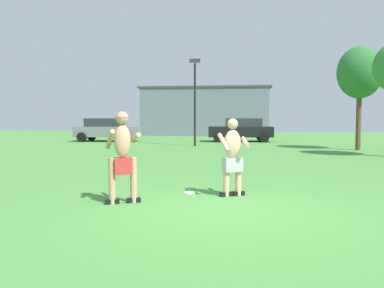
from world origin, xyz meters
name	(u,v)px	position (x,y,z in m)	size (l,w,h in m)	color
ground_plane	(225,211)	(0.00, 0.00, 0.00)	(80.00, 80.00, 0.00)	#4C8E3D
player_with_cap	(122,152)	(-1.97, 0.40, 0.98)	(0.79, 0.71, 1.77)	black
player_in_gray	(233,156)	(0.09, 1.37, 0.85)	(0.68, 0.74, 1.62)	black
frisbee	(189,193)	(-0.84, 1.55, 0.01)	(0.25, 0.25, 0.03)	white
car_black_near_post	(241,129)	(0.18, 20.63, 0.82)	(4.43, 2.31, 1.58)	black
car_gray_mid_lot	(107,129)	(-8.93, 19.73, 0.82)	(4.30, 2.02, 1.58)	slate
lamp_post	(195,92)	(-2.41, 15.86, 3.09)	(0.60, 0.24, 4.93)	black
outbuilding_behind_lot	(205,111)	(-3.14, 30.32, 2.20)	(11.79, 4.51, 4.40)	slate
tree_left_field	(360,73)	(6.06, 14.17, 3.84)	(2.22, 2.22, 5.17)	brown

